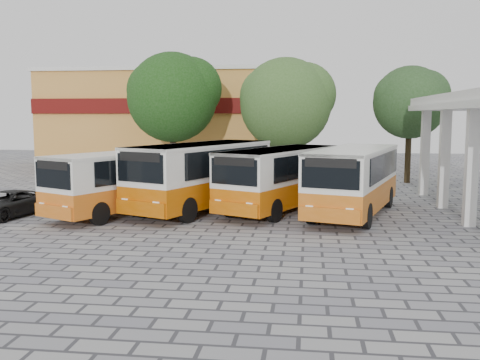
# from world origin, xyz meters

# --- Properties ---
(ground) EXTENTS (90.00, 90.00, 0.00)m
(ground) POSITION_xyz_m (0.00, 0.00, 0.00)
(ground) COLOR slate
(ground) RESTS_ON ground
(shophouse_block) EXTENTS (20.40, 10.40, 8.30)m
(shophouse_block) POSITION_xyz_m (-11.00, 25.99, 4.16)
(shophouse_block) COLOR #CD8A39
(shophouse_block) RESTS_ON ground
(bus_far_left) EXTENTS (5.52, 8.32, 2.79)m
(bus_far_left) POSITION_xyz_m (-6.83, 2.78, 1.62)
(bus_far_left) COLOR #CA6013
(bus_far_left) RESTS_ON ground
(bus_centre_left) EXTENTS (5.84, 9.33, 3.14)m
(bus_centre_left) POSITION_xyz_m (-3.53, 4.02, 1.81)
(bus_centre_left) COLOR #B35000
(bus_centre_left) RESTS_ON ground
(bus_centre_right) EXTENTS (5.59, 8.67, 2.91)m
(bus_centre_right) POSITION_xyz_m (0.12, 4.38, 1.68)
(bus_centre_right) COLOR #C35804
(bus_centre_right) RESTS_ON ground
(bus_far_right) EXTENTS (4.83, 8.81, 2.99)m
(bus_far_right) POSITION_xyz_m (3.42, 3.65, 1.73)
(bus_far_right) COLOR #C25F12
(bus_far_right) RESTS_ON ground
(tree_left) EXTENTS (6.57, 6.25, 8.83)m
(tree_left) POSITION_xyz_m (-8.01, 16.39, 5.90)
(tree_left) COLOR #422D1E
(tree_left) RESTS_ON ground
(tree_middle) EXTENTS (6.45, 6.14, 8.31)m
(tree_middle) POSITION_xyz_m (-0.12, 15.96, 5.44)
(tree_middle) COLOR #352719
(tree_middle) RESTS_ON ground
(tree_right) EXTENTS (4.99, 4.76, 7.67)m
(tree_right) POSITION_xyz_m (7.98, 16.02, 5.45)
(tree_right) COLOR #322715
(tree_right) RESTS_ON ground
(parked_car) EXTENTS (2.72, 4.41, 1.14)m
(parked_car) POSITION_xyz_m (-11.71, 1.32, 0.57)
(parked_car) COLOR black
(parked_car) RESTS_ON ground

